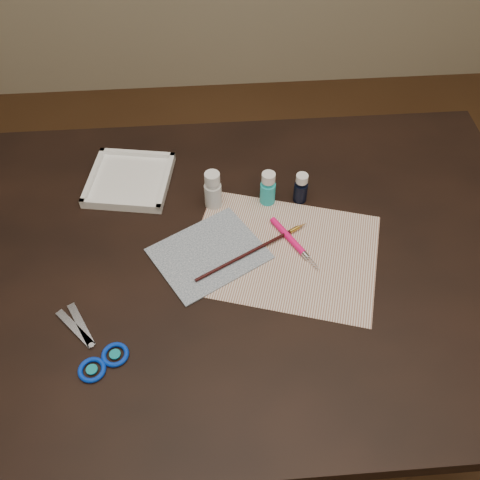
{
  "coord_description": "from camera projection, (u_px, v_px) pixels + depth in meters",
  "views": [
    {
      "loc": [
        -0.05,
        -0.69,
        1.63
      ],
      "look_at": [
        0.0,
        0.0,
        0.8
      ],
      "focal_mm": 40.0,
      "sensor_mm": 36.0,
      "label": 1
    }
  ],
  "objects": [
    {
      "name": "paintbrush",
      "position": [
        254.0,
        250.0,
        1.11
      ],
      "size": [
        0.25,
        0.14,
        0.01
      ],
      "primitive_type": null,
      "rotation": [
        0.0,
        0.0,
        0.51
      ],
      "color": "black",
      "rests_on": "canvas"
    },
    {
      "name": "canvas",
      "position": [
        209.0,
        254.0,
        1.12
      ],
      "size": [
        0.27,
        0.26,
        0.0
      ],
      "primitive_type": "cube",
      "rotation": [
        0.0,
        0.0,
        0.52
      ],
      "color": "#122741",
      "rests_on": "paper"
    },
    {
      "name": "craft_knife",
      "position": [
        295.0,
        244.0,
        1.13
      ],
      "size": [
        0.09,
        0.15,
        0.01
      ],
      "primitive_type": null,
      "rotation": [
        0.0,
        0.0,
        -1.08
      ],
      "color": "#FB0E6B",
      "rests_on": "paper"
    },
    {
      "name": "palette_tray",
      "position": [
        130.0,
        179.0,
        1.25
      ],
      "size": [
        0.21,
        0.21,
        0.02
      ],
      "primitive_type": "cube",
      "rotation": [
        0.0,
        0.0,
        -0.17
      ],
      "color": "white",
      "rests_on": "table"
    },
    {
      "name": "paint_bottle_navy",
      "position": [
        301.0,
        188.0,
        1.19
      ],
      "size": [
        0.04,
        0.04,
        0.07
      ],
      "primitive_type": "cylinder",
      "rotation": [
        0.0,
        0.0,
        -0.43
      ],
      "color": "black",
      "rests_on": "table"
    },
    {
      "name": "ground",
      "position": [
        240.0,
        404.0,
        1.7
      ],
      "size": [
        3.5,
        3.5,
        0.02
      ],
      "primitive_type": "cube",
      "color": "#422614",
      "rests_on": "ground"
    },
    {
      "name": "scissors",
      "position": [
        84.0,
        341.0,
        0.98
      ],
      "size": [
        0.2,
        0.21,
        0.01
      ],
      "primitive_type": null,
      "rotation": [
        0.0,
        0.0,
        2.3
      ],
      "color": "silver",
      "rests_on": "table"
    },
    {
      "name": "paint_bottle_cyan",
      "position": [
        268.0,
        188.0,
        1.19
      ],
      "size": [
        0.04,
        0.04,
        0.08
      ],
      "primitive_type": "cylinder",
      "rotation": [
        0.0,
        0.0,
        0.1
      ],
      "color": "#23BFC6",
      "rests_on": "table"
    },
    {
      "name": "paint_bottle_white",
      "position": [
        213.0,
        190.0,
        1.18
      ],
      "size": [
        0.05,
        0.05,
        0.09
      ],
      "primitive_type": "cylinder",
      "rotation": [
        0.0,
        0.0,
        0.3
      ],
      "color": "silver",
      "rests_on": "table"
    },
    {
      "name": "paper",
      "position": [
        284.0,
        253.0,
        1.12
      ],
      "size": [
        0.45,
        0.39,
        0.0
      ],
      "primitive_type": "cube",
      "rotation": [
        0.0,
        0.0,
        -0.3
      ],
      "color": "silver",
      "rests_on": "table"
    },
    {
      "name": "table",
      "position": [
        240.0,
        344.0,
        1.4
      ],
      "size": [
        1.3,
        0.9,
        0.75
      ],
      "primitive_type": "cube",
      "color": "black",
      "rests_on": "ground"
    }
  ]
}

